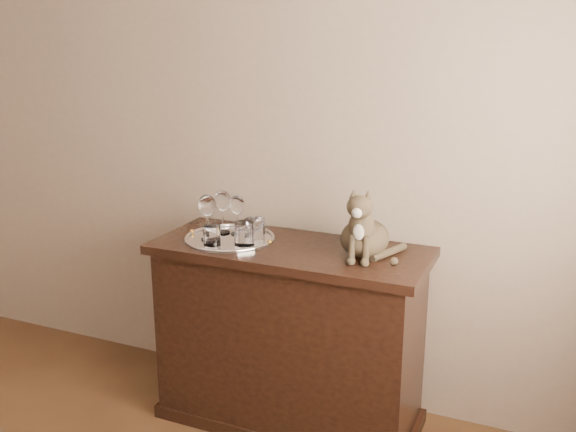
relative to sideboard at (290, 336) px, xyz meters
The scene contains 10 objects.
wall_back 1.15m from the sideboard, 152.68° to the left, with size 4.00×0.10×2.70m, color tan.
sideboard is the anchor object (origin of this frame).
tray 0.51m from the sideboard, behind, with size 0.40×0.40×0.01m, color white.
wine_glass_a 0.64m from the sideboard, behind, with size 0.08×0.08×0.20m, color silver, non-canonical shape.
wine_glass_b 0.60m from the sideboard, behind, with size 0.07×0.07×0.18m, color white, non-canonical shape.
wine_glass_c 0.65m from the sideboard, 168.45° to the right, with size 0.08×0.08×0.21m, color silver, non-canonical shape.
tumbler_a 0.52m from the sideboard, 157.39° to the right, with size 0.09×0.09×0.10m, color white.
tumbler_b 0.58m from the sideboard, 156.36° to the right, with size 0.08×0.08×0.09m, color silver.
tumbler_c 0.51m from the sideboard, behind, with size 0.09×0.09×0.10m, color white.
cat 0.67m from the sideboard, ahead, with size 0.30×0.28×0.31m, color brown, non-canonical shape.
Camera 1 is at (1.64, -0.47, 1.72)m, focal length 40.00 mm.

